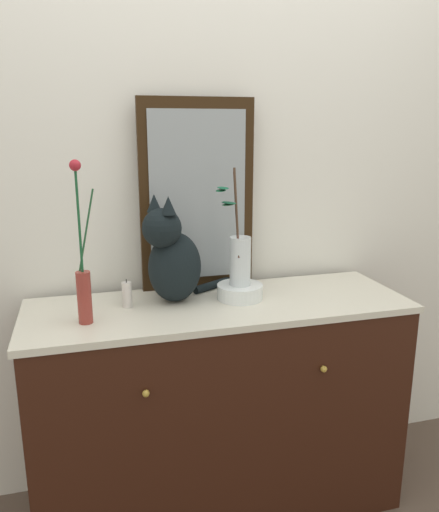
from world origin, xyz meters
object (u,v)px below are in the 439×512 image
Objects in this scene: vase_glass_clear at (239,256)px; sideboard at (220,407)px; cat_sitting at (172,258)px; mirror_leaning at (197,196)px; candle_pillar at (127,295)px; vase_slim_green at (83,281)px; bowl_porcelain at (240,292)px.

sideboard is at bearing -162.34° from vase_glass_clear.
vase_glass_clear is (0.25, -0.04, -0.00)m from cat_sitting.
mirror_leaning is 0.48m from candle_pillar.
candle_pillar is at bearing 177.24° from vase_glass_clear.
cat_sitting is 0.93× the size of vase_glass_clear.
vase_slim_green is at bearing -170.38° from vase_glass_clear.
bowl_porcelain is at bearing 16.81° from sideboard.
candle_pillar is at bearing -174.71° from cat_sitting.
vase_slim_green is at bearing -141.83° from candle_pillar.
vase_slim_green is (-0.32, -0.13, -0.02)m from cat_sitting.
mirror_leaning is at bearing 97.78° from sideboard.
bowl_porcelain is at bearing 9.53° from vase_slim_green.
cat_sitting is at bearing 158.76° from sideboard.
vase_glass_clear reaches higher than sideboard.
mirror_leaning reaches higher than cat_sitting.
vase_glass_clear is at bearing 173.75° from bowl_porcelain.
cat_sitting reaches higher than bowl_porcelain.
candle_pillar is at bearing 171.98° from sideboard.
vase_slim_green is at bearing -171.84° from sideboard.
sideboard is at bearing -163.19° from bowl_porcelain.
cat_sitting is 3.87× the size of candle_pillar.
bowl_porcelain is at bearing -6.25° from vase_glass_clear.
candle_pillar is at bearing -150.74° from mirror_leaning.
vase_slim_green reaches higher than bowl_porcelain.
vase_slim_green is 3.10× the size of bowl_porcelain.
mirror_leaning is 0.41m from bowl_porcelain.
sideboard is 2.64× the size of vase_slim_green.
cat_sitting is at bearing 22.44° from vase_slim_green.
cat_sitting is at bearing 171.67° from vase_glass_clear.
mirror_leaning is 1.39× the size of vase_slim_green.
vase_glass_clear is 4.16× the size of candle_pillar.
vase_glass_clear is 0.44m from candle_pillar.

